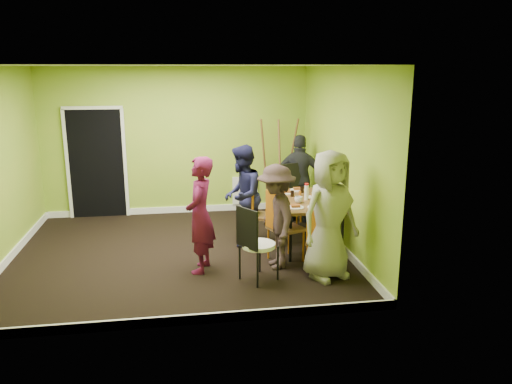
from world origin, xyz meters
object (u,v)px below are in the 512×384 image
person_left_far (242,195)px  chair_left_far (261,210)px  person_standing (200,215)px  orange_bottle (300,193)px  chair_left_near (281,222)px  chair_front_end (320,236)px  chair_back_end (293,182)px  thermos (307,192)px  dining_table (305,203)px  person_back_end (300,179)px  easel (278,167)px  blue_bottle (329,199)px  chair_bentwood (255,241)px  person_left_near (276,217)px

person_left_far → chair_left_far: bearing=96.8°
person_standing → orange_bottle: bearing=137.5°
orange_bottle → chair_left_far: bearing=-169.7°
chair_left_near → chair_front_end: bearing=23.3°
chair_back_end → thermos: chair_back_end is taller
chair_left_far → chair_left_near: size_ratio=0.95×
dining_table → chair_front_end: chair_front_end is taller
orange_bottle → person_back_end: bearing=76.2°
chair_left_near → easel: 2.50m
dining_table → blue_bottle: blue_bottle is taller
dining_table → orange_bottle: size_ratio=20.08×
chair_left_near → orange_bottle: chair_left_near is taller
dining_table → blue_bottle: size_ratio=8.29×
dining_table → chair_left_near: (-0.53, -0.65, -0.10)m
person_standing → chair_bentwood: bearing=69.9°
dining_table → person_back_end: size_ratio=0.94×
chair_left_far → person_standing: person_standing is taller
dining_table → chair_left_far: bearing=169.0°
easel → person_left_near: 2.70m
easel → orange_bottle: (0.06, -1.53, -0.13)m
person_standing → person_left_far: person_standing is taller
easel → orange_bottle: easel is taller
chair_left_far → thermos: 0.77m
chair_left_near → easel: easel is taller
blue_bottle → orange_bottle: (-0.29, 0.62, -0.05)m
easel → thermos: 1.82m
orange_bottle → person_standing: person_standing is taller
chair_front_end → person_left_near: (-0.56, 0.26, 0.23)m
blue_bottle → person_standing: size_ratio=0.11×
dining_table → chair_left_far: chair_left_far is taller
chair_back_end → orange_bottle: size_ratio=14.89×
chair_left_far → dining_table: bearing=96.7°
chair_left_far → person_back_end: size_ratio=0.63×
chair_back_end → chair_front_end: chair_back_end is taller
person_left_near → person_left_far: bearing=-165.3°
chair_front_end → thermos: 1.13m
blue_bottle → person_left_far: 1.37m
chair_front_end → blue_bottle: bearing=86.5°
chair_left_far → easel: easel is taller
person_left_near → blue_bottle: bearing=114.1°
chair_front_end → chair_left_near: bearing=156.1°
person_left_far → person_back_end: size_ratio=1.00×
chair_bentwood → person_left_near: person_left_near is taller
dining_table → person_left_near: 1.06m
blue_bottle → dining_table: bearing=125.2°
person_back_end → person_left_near: bearing=87.3°
person_left_near → dining_table: bearing=139.2°
chair_left_far → chair_bentwood: bearing=4.8°
person_standing → chair_left_far: bearing=148.0°
chair_back_end → person_back_end: (0.16, 0.17, 0.02)m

